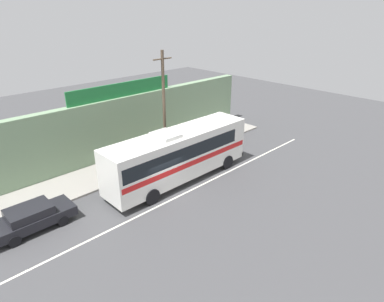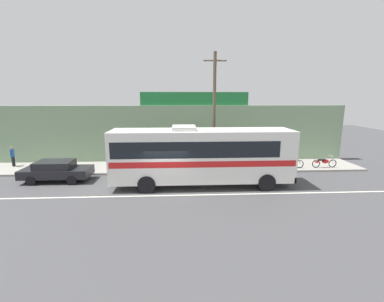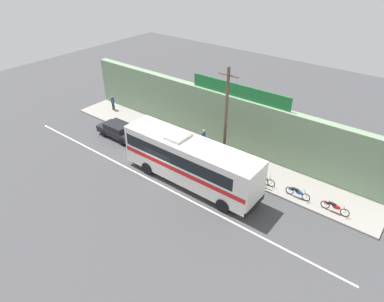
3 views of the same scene
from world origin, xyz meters
TOP-DOWN VIEW (x-y plane):
  - ground_plane at (0.00, 0.00)m, footprint 70.00×70.00m
  - sidewalk_slab at (0.00, 5.20)m, footprint 30.00×3.60m
  - storefront_facade at (0.00, 7.35)m, footprint 30.00×0.70m
  - storefront_billboard at (2.14, 7.35)m, footprint 9.06×0.12m
  - road_center_stripe at (0.00, -0.80)m, footprint 30.00×0.14m
  - intercity_bus at (2.12, 0.88)m, footprint 11.10×2.66m
  - parked_car at (-7.36, 2.23)m, footprint 4.37×1.90m
  - utility_pole at (3.30, 3.70)m, footprint 1.60×0.22m
  - motorcycle_green at (6.71, 4.02)m, footprint 1.84×0.56m
  - motorcycle_purple at (9.38, 4.04)m, footprint 1.83×0.56m
  - motorcycle_blue at (11.97, 4.11)m, footprint 1.93×0.56m
  - pedestrian_by_curb at (0.03, 5.51)m, footprint 0.30×0.48m

SIDE VIEW (x-z plane):
  - ground_plane at x=0.00m, z-range 0.00..0.00m
  - road_center_stripe at x=0.00m, z-range 0.00..0.01m
  - sidewalk_slab at x=0.00m, z-range 0.00..0.14m
  - motorcycle_green at x=6.71m, z-range 0.09..1.04m
  - motorcycle_purple at x=9.38m, z-range 0.09..1.04m
  - motorcycle_blue at x=11.97m, z-range 0.09..1.04m
  - parked_car at x=-7.36m, z-range 0.05..1.42m
  - pedestrian_by_curb at x=0.03m, z-range 0.29..2.02m
  - intercity_bus at x=2.12m, z-range 0.17..3.96m
  - storefront_facade at x=0.00m, z-range 0.00..4.80m
  - utility_pole at x=3.30m, z-range 0.28..8.67m
  - storefront_billboard at x=2.14m, z-range 4.80..5.90m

